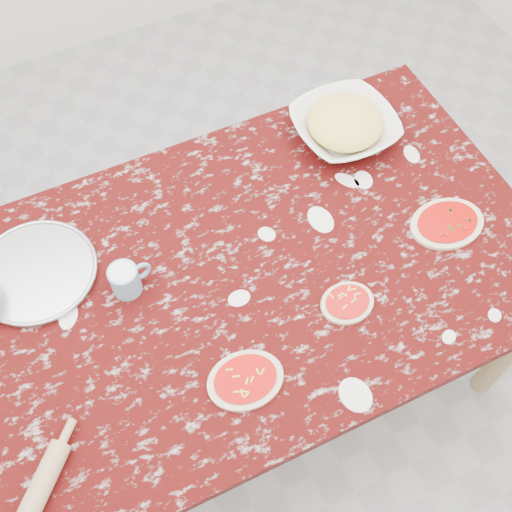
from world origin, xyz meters
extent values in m
plane|color=gray|center=(0.00, 0.00, 0.00)|extent=(4.00, 4.00, 0.00)
cube|color=#330606|center=(0.00, 0.00, 0.73)|extent=(1.60, 1.00, 0.04)
cube|color=#998556|center=(0.00, 0.00, 0.67)|extent=(1.50, 0.90, 0.08)
cylinder|color=#998556|center=(-0.72, 0.42, 0.35)|extent=(0.07, 0.07, 0.71)
cylinder|color=#998556|center=(0.72, 0.42, 0.35)|extent=(0.07, 0.07, 0.71)
cylinder|color=#B2B2B7|center=(-0.55, 0.23, 0.76)|extent=(0.33, 0.33, 0.01)
imported|color=white|center=(0.45, 0.31, 0.79)|extent=(0.32, 0.32, 0.08)
cylinder|color=#71A2C4|center=(-0.34, 0.08, 0.80)|extent=(0.08, 0.08, 0.09)
torus|color=#71A2C4|center=(-0.30, 0.09, 0.80)|extent=(0.07, 0.02, 0.06)
cylinder|color=silver|center=(-0.34, 0.08, 0.83)|extent=(0.06, 0.06, 0.01)
ellipsoid|color=beige|center=(-0.17, -0.29, 0.76)|extent=(0.20, 0.16, 0.01)
ellipsoid|color=red|center=(-0.17, -0.29, 0.76)|extent=(0.17, 0.13, 0.00)
ellipsoid|color=beige|center=(0.17, -0.21, 0.76)|extent=(0.15, 0.12, 0.01)
ellipsoid|color=red|center=(0.17, -0.21, 0.76)|extent=(0.12, 0.10, 0.00)
ellipsoid|color=beige|center=(0.55, -0.11, 0.76)|extent=(0.23, 0.18, 0.01)
ellipsoid|color=red|center=(0.55, -0.11, 0.76)|extent=(0.19, 0.14, 0.00)
cylinder|color=tan|center=(-0.70, -0.34, 0.78)|extent=(0.21, 0.22, 0.05)
camera|label=1|loc=(-0.37, -0.79, 2.24)|focal=44.03mm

